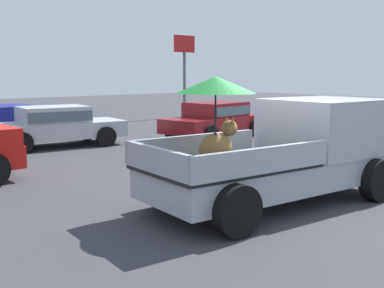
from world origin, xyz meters
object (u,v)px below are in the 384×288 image
at_px(pickup_truck_main, 290,149).
at_px(parked_sedan_near, 55,124).
at_px(motel_sign, 184,59).
at_px(parked_sedan_far, 215,118).

distance_m(pickup_truck_main, parked_sedan_near, 9.24).
height_order(pickup_truck_main, motel_sign, motel_sign).
bearing_deg(parked_sedan_near, motel_sign, 35.95).
bearing_deg(parked_sedan_far, motel_sign, -130.57).
distance_m(pickup_truck_main, parked_sedan_far, 8.94).
bearing_deg(pickup_truck_main, motel_sign, 61.77).
bearing_deg(motel_sign, parked_sedan_far, -123.63).
bearing_deg(parked_sedan_far, pickup_truck_main, 47.28).
height_order(pickup_truck_main, parked_sedan_near, pickup_truck_main).
xyz_separation_m(parked_sedan_near, parked_sedan_far, (5.41, -1.99, 0.00)).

